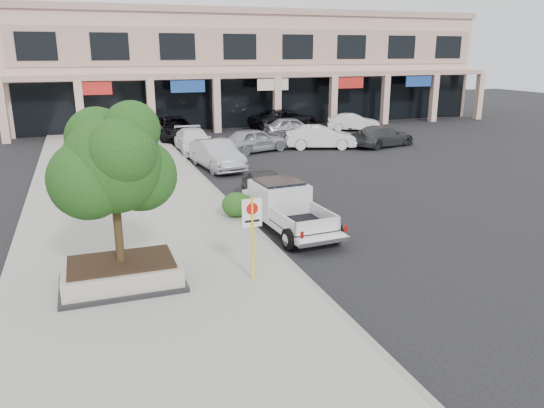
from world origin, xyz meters
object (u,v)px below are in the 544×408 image
(no_parking_sign, at_px, (252,228))
(curb_car_c, at_px, (194,141))
(curb_car_b, at_px, (217,155))
(curb_car_d, at_px, (176,129))
(lot_car_b, at_px, (321,137))
(planter, at_px, (122,273))
(lot_car_a, at_px, (255,140))
(lot_car_c, at_px, (383,136))
(lot_car_d, at_px, (285,119))
(curb_car_a, at_px, (267,189))
(lot_car_f, at_px, (353,122))
(lot_car_e, at_px, (292,127))
(pickup_truck, at_px, (290,209))
(planter_tree, at_px, (118,164))

(no_parking_sign, bearing_deg, curb_car_c, 82.81)
(no_parking_sign, height_order, curb_car_b, no_parking_sign)
(curb_car_d, xyz_separation_m, lot_car_b, (8.31, -6.75, -0.06))
(curb_car_c, bearing_deg, planter, -105.74)
(curb_car_c, height_order, curb_car_d, curb_car_d)
(no_parking_sign, bearing_deg, planter, 166.02)
(planter, relative_size, curb_car_d, 0.55)
(lot_car_a, height_order, lot_car_c, lot_car_a)
(lot_car_b, distance_m, lot_car_d, 9.05)
(planter, bearing_deg, curb_car_b, 66.36)
(curb_car_d, height_order, lot_car_d, lot_car_d)
(curb_car_c, bearing_deg, lot_car_a, -17.91)
(lot_car_a, distance_m, lot_car_c, 8.72)
(lot_car_d, bearing_deg, curb_car_d, 88.98)
(curb_car_d, bearing_deg, no_parking_sign, -96.28)
(curb_car_a, relative_size, lot_car_a, 0.94)
(no_parking_sign, height_order, lot_car_f, no_parking_sign)
(lot_car_c, xyz_separation_m, lot_car_e, (-4.09, 6.07, 0.02))
(planter, distance_m, curb_car_c, 20.13)
(curb_car_d, bearing_deg, lot_car_d, 12.59)
(lot_car_d, bearing_deg, no_parking_sign, 142.54)
(curb_car_c, height_order, lot_car_b, lot_car_b)
(lot_car_a, bearing_deg, pickup_truck, 150.18)
(pickup_truck, bearing_deg, lot_car_c, 45.20)
(planter_tree, relative_size, lot_car_b, 0.88)
(lot_car_a, height_order, lot_car_d, lot_car_d)
(no_parking_sign, distance_m, lot_car_c, 23.22)
(curb_car_a, distance_m, lot_car_a, 12.19)
(lot_car_f, bearing_deg, curb_car_b, 149.40)
(curb_car_a, distance_m, lot_car_b, 13.82)
(lot_car_f, bearing_deg, curb_car_a, 165.57)
(curb_car_c, height_order, lot_car_e, curb_car_c)
(planter, relative_size, lot_car_a, 0.72)
(no_parking_sign, relative_size, curb_car_d, 0.39)
(no_parking_sign, distance_m, pickup_truck, 4.71)
(curb_car_d, bearing_deg, lot_car_e, -10.31)
(pickup_truck, height_order, curb_car_a, pickup_truck)
(curb_car_b, xyz_separation_m, lot_car_e, (8.02, 9.17, -0.06))
(pickup_truck, xyz_separation_m, lot_car_f, (13.83, 21.15, -0.15))
(pickup_truck, distance_m, lot_car_c, 18.59)
(planter, bearing_deg, lot_car_a, 62.06)
(lot_car_d, distance_m, lot_car_f, 5.54)
(curb_car_b, height_order, lot_car_d, lot_car_d)
(curb_car_d, bearing_deg, curb_car_a, -89.27)
(no_parking_sign, height_order, pickup_truck, no_parking_sign)
(lot_car_a, relative_size, lot_car_c, 0.92)
(lot_car_c, relative_size, lot_car_f, 1.17)
(curb_car_c, distance_m, lot_car_e, 9.05)
(no_parking_sign, bearing_deg, curb_car_a, 67.93)
(planter, height_order, no_parking_sign, no_parking_sign)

